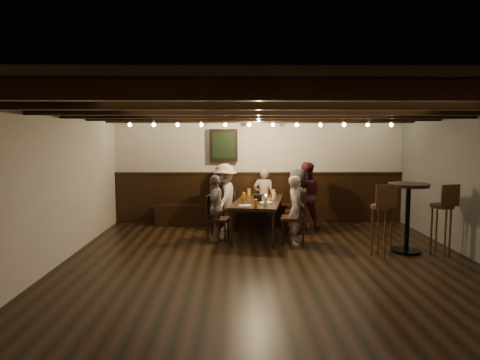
{
  "coord_description": "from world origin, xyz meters",
  "views": [
    {
      "loc": [
        -0.55,
        -6.15,
        1.97
      ],
      "look_at": [
        -0.46,
        1.3,
        1.19
      ],
      "focal_mm": 32.0,
      "sensor_mm": 36.0,
      "label": 1
    }
  ],
  "objects_px": {
    "chair_right_near": "(296,219)",
    "person_bench_right": "(305,195)",
    "chair_left_near": "(226,217)",
    "bar_stool_left": "(382,229)",
    "person_right_far": "(296,210)",
    "person_left_far": "(215,208)",
    "person_left_near": "(225,197)",
    "high_top_table": "(408,207)",
    "person_bench_left": "(222,195)",
    "bar_stool_right": "(441,228)",
    "chair_right_far": "(294,227)",
    "person_bench_centre": "(264,197)",
    "chair_left_far": "(217,227)",
    "dining_table": "(258,203)",
    "person_right_near": "(298,201)"
  },
  "relations": [
    {
      "from": "chair_right_near",
      "to": "person_right_near",
      "type": "relative_size",
      "value": 0.69
    },
    {
      "from": "person_right_near",
      "to": "chair_left_near",
      "type": "bearing_deg",
      "value": 90.0
    },
    {
      "from": "person_bench_centre",
      "to": "bar_stool_left",
      "type": "distance_m",
      "value": 3.0
    },
    {
      "from": "bar_stool_right",
      "to": "person_bench_left",
      "type": "bearing_deg",
      "value": 133.5
    },
    {
      "from": "chair_left_near",
      "to": "person_bench_centre",
      "type": "xyz_separation_m",
      "value": [
        0.81,
        0.47,
        0.36
      ]
    },
    {
      "from": "chair_right_far",
      "to": "chair_right_near",
      "type": "bearing_deg",
      "value": 0.13
    },
    {
      "from": "chair_left_near",
      "to": "person_bench_left",
      "type": "relative_size",
      "value": 0.69
    },
    {
      "from": "chair_left_near",
      "to": "chair_right_far",
      "type": "xyz_separation_m",
      "value": [
        1.26,
        -1.13,
        0.02
      ]
    },
    {
      "from": "person_bench_right",
      "to": "chair_left_near",
      "type": "bearing_deg",
      "value": 15.53
    },
    {
      "from": "chair_left_near",
      "to": "chair_right_near",
      "type": "height_order",
      "value": "chair_left_near"
    },
    {
      "from": "person_left_near",
      "to": "chair_left_far",
      "type": "bearing_deg",
      "value": 2.03
    },
    {
      "from": "bar_stool_right",
      "to": "bar_stool_left",
      "type": "bearing_deg",
      "value": 169.13
    },
    {
      "from": "person_bench_centre",
      "to": "person_left_near",
      "type": "relative_size",
      "value": 0.92
    },
    {
      "from": "person_right_far",
      "to": "chair_right_near",
      "type": "bearing_deg",
      "value": 1.98
    },
    {
      "from": "dining_table",
      "to": "chair_right_near",
      "type": "height_order",
      "value": "chair_right_near"
    },
    {
      "from": "chair_right_far",
      "to": "high_top_table",
      "type": "bearing_deg",
      "value": -98.51
    },
    {
      "from": "person_left_near",
      "to": "chair_left_near",
      "type": "bearing_deg",
      "value": 90.0
    },
    {
      "from": "person_bench_left",
      "to": "person_bench_right",
      "type": "height_order",
      "value": "person_bench_right"
    },
    {
      "from": "person_bench_right",
      "to": "bar_stool_left",
      "type": "xyz_separation_m",
      "value": [
        0.91,
        -2.11,
        -0.26
      ]
    },
    {
      "from": "person_left_near",
      "to": "person_left_far",
      "type": "xyz_separation_m",
      "value": [
        -0.15,
        -0.89,
        -0.07
      ]
    },
    {
      "from": "chair_right_near",
      "to": "person_left_near",
      "type": "relative_size",
      "value": 0.64
    },
    {
      "from": "person_bench_right",
      "to": "high_top_table",
      "type": "bearing_deg",
      "value": 136.41
    },
    {
      "from": "chair_left_near",
      "to": "person_right_near",
      "type": "bearing_deg",
      "value": 90.0
    },
    {
      "from": "chair_left_near",
      "to": "person_bench_centre",
      "type": "relative_size",
      "value": 0.72
    },
    {
      "from": "dining_table",
      "to": "person_bench_left",
      "type": "relative_size",
      "value": 1.51
    },
    {
      "from": "chair_left_near",
      "to": "dining_table",
      "type": "bearing_deg",
      "value": 57.97
    },
    {
      "from": "person_left_far",
      "to": "high_top_table",
      "type": "xyz_separation_m",
      "value": [
        3.27,
        -0.86,
        0.15
      ]
    },
    {
      "from": "chair_left_near",
      "to": "bar_stool_right",
      "type": "relative_size",
      "value": 0.77
    },
    {
      "from": "person_right_far",
      "to": "chair_right_far",
      "type": "bearing_deg",
      "value": 90.0
    },
    {
      "from": "chair_right_near",
      "to": "person_bench_right",
      "type": "relative_size",
      "value": 0.63
    },
    {
      "from": "high_top_table",
      "to": "person_bench_right",
      "type": "bearing_deg",
      "value": 126.49
    },
    {
      "from": "person_left_far",
      "to": "bar_stool_right",
      "type": "distance_m",
      "value": 3.91
    },
    {
      "from": "person_left_near",
      "to": "high_top_table",
      "type": "relative_size",
      "value": 1.18
    },
    {
      "from": "chair_left_near",
      "to": "bar_stool_left",
      "type": "distance_m",
      "value": 3.24
    },
    {
      "from": "chair_left_near",
      "to": "person_bench_right",
      "type": "relative_size",
      "value": 0.65
    },
    {
      "from": "chair_right_near",
      "to": "high_top_table",
      "type": "height_order",
      "value": "high_top_table"
    },
    {
      "from": "chair_right_near",
      "to": "bar_stool_left",
      "type": "relative_size",
      "value": 0.75
    },
    {
      "from": "high_top_table",
      "to": "person_left_near",
      "type": "bearing_deg",
      "value": 150.71
    },
    {
      "from": "person_left_far",
      "to": "person_right_far",
      "type": "xyz_separation_m",
      "value": [
        1.48,
        -0.26,
        0.0
      ]
    },
    {
      "from": "high_top_table",
      "to": "chair_left_far",
      "type": "bearing_deg",
      "value": 165.23
    },
    {
      "from": "chair_right_near",
      "to": "person_right_far",
      "type": "xyz_separation_m",
      "value": [
        -0.12,
        -0.89,
        0.35
      ]
    },
    {
      "from": "person_bench_left",
      "to": "bar_stool_left",
      "type": "height_order",
      "value": "person_bench_left"
    },
    {
      "from": "person_bench_left",
      "to": "person_left_near",
      "type": "xyz_separation_m",
      "value": [
        0.07,
        -0.47,
        0.03
      ]
    },
    {
      "from": "person_bench_right",
      "to": "person_right_far",
      "type": "xyz_separation_m",
      "value": [
        -0.38,
        -1.3,
        -0.08
      ]
    },
    {
      "from": "chair_right_far",
      "to": "person_left_far",
      "type": "xyz_separation_m",
      "value": [
        -1.45,
        0.25,
        0.32
      ]
    },
    {
      "from": "chair_right_near",
      "to": "person_bench_right",
      "type": "bearing_deg",
      "value": -21.93
    },
    {
      "from": "chair_right_far",
      "to": "bar_stool_right",
      "type": "height_order",
      "value": "bar_stool_right"
    },
    {
      "from": "chair_left_near",
      "to": "person_right_far",
      "type": "distance_m",
      "value": 1.76
    },
    {
      "from": "dining_table",
      "to": "person_bench_right",
      "type": "height_order",
      "value": "person_bench_right"
    },
    {
      "from": "person_left_far",
      "to": "chair_left_far",
      "type": "bearing_deg",
      "value": 90.0
    }
  ]
}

